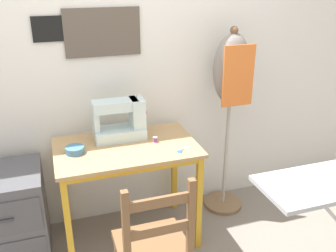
{
  "coord_description": "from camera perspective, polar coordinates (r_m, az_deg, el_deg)",
  "views": [
    {
      "loc": [
        -0.45,
        -1.96,
        1.86
      ],
      "look_at": [
        0.29,
        0.27,
        0.88
      ],
      "focal_mm": 40.0,
      "sensor_mm": 36.0,
      "label": 1
    }
  ],
  "objects": [
    {
      "name": "filing_cabinet",
      "position": [
        2.79,
        -22.82,
        -12.63
      ],
      "size": [
        0.46,
        0.5,
        0.66
      ],
      "color": "#4C4C51",
      "rests_on": "ground_plane"
    },
    {
      "name": "sewing_machine",
      "position": [
        2.62,
        -7.01,
        0.83
      ],
      "size": [
        0.37,
        0.18,
        0.31
      ],
      "color": "silver",
      "rests_on": "sewing_table"
    },
    {
      "name": "wooden_chair",
      "position": [
        2.2,
        -2.29,
        -18.15
      ],
      "size": [
        0.4,
        0.38,
        0.91
      ],
      "color": "brown",
      "rests_on": "ground_plane"
    },
    {
      "name": "sewing_table",
      "position": [
        2.59,
        -6.26,
        -5.21
      ],
      "size": [
        0.96,
        0.6,
        0.76
      ],
      "color": "tan",
      "rests_on": "ground_plane"
    },
    {
      "name": "wall_back",
      "position": [
        2.72,
        -8.57,
        10.06
      ],
      "size": [
        10.0,
        0.07,
        2.55
      ],
      "color": "silver",
      "rests_on": "ground_plane"
    },
    {
      "name": "thread_spool_near_machine",
      "position": [
        2.58,
        -1.97,
        -2.11
      ],
      "size": [
        0.03,
        0.03,
        0.04
      ],
      "color": "purple",
      "rests_on": "sewing_table"
    },
    {
      "name": "scissors",
      "position": [
        2.47,
        2.15,
        -3.73
      ],
      "size": [
        0.12,
        0.09,
        0.01
      ],
      "color": "silver",
      "rests_on": "sewing_table"
    },
    {
      "name": "dress_form",
      "position": [
        2.85,
        9.55,
        6.35
      ],
      "size": [
        0.32,
        0.32,
        1.5
      ],
      "color": "#846647",
      "rests_on": "ground_plane"
    },
    {
      "name": "fabric_bowl",
      "position": [
        2.5,
        -14.0,
        -3.55
      ],
      "size": [
        0.12,
        0.12,
        0.04
      ],
      "color": "teal",
      "rests_on": "sewing_table"
    }
  ]
}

